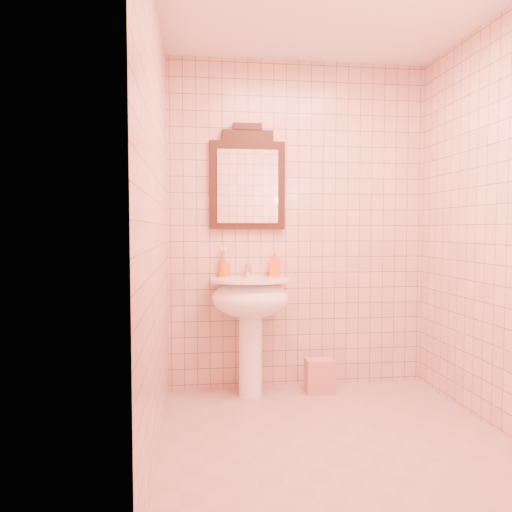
{
  "coord_description": "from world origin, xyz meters",
  "views": [
    {
      "loc": [
        -0.8,
        -2.69,
        1.22
      ],
      "look_at": [
        -0.4,
        0.55,
        1.04
      ],
      "focal_mm": 35.0,
      "sensor_mm": 36.0,
      "label": 1
    }
  ],
  "objects": [
    {
      "name": "back_wall",
      "position": [
        0.0,
        1.1,
        1.25
      ],
      "size": [
        2.0,
        0.02,
        2.5
      ],
      "primitive_type": "cube",
      "color": "tan",
      "rests_on": "floor"
    },
    {
      "name": "pedestal_sink",
      "position": [
        -0.4,
        0.87,
        0.66
      ],
      "size": [
        0.58,
        0.58,
        0.86
      ],
      "color": "white",
      "rests_on": "floor"
    },
    {
      "name": "soap_dispenser",
      "position": [
        -0.19,
        1.04,
        0.95
      ],
      "size": [
        0.1,
        0.1,
        0.18
      ],
      "primitive_type": "imported",
      "rotation": [
        0.0,
        0.0,
        -0.2
      ],
      "color": "orange",
      "rests_on": "pedestal_sink"
    },
    {
      "name": "toothbrush_cup",
      "position": [
        -0.58,
        1.05,
        0.92
      ],
      "size": [
        0.09,
        0.09,
        0.2
      ],
      "rotation": [
        0.0,
        0.0,
        -0.1
      ],
      "color": "#D65E12",
      "rests_on": "pedestal_sink"
    },
    {
      "name": "faucet",
      "position": [
        -0.4,
        1.01,
        0.92
      ],
      "size": [
        0.04,
        0.16,
        0.11
      ],
      "color": "white",
      "rests_on": "pedestal_sink"
    },
    {
      "name": "mirror",
      "position": [
        -0.4,
        1.07,
        1.59
      ],
      "size": [
        0.57,
        0.06,
        0.79
      ],
      "color": "black",
      "rests_on": "back_wall"
    },
    {
      "name": "floor",
      "position": [
        0.0,
        0.0,
        0.0
      ],
      "size": [
        2.2,
        2.2,
        0.0
      ],
      "primitive_type": "plane",
      "color": "tan",
      "rests_on": "ground"
    },
    {
      "name": "towel",
      "position": [
        0.12,
        0.89,
        0.13
      ],
      "size": [
        0.21,
        0.14,
        0.25
      ],
      "primitive_type": "cube",
      "rotation": [
        0.0,
        0.0,
        -0.01
      ],
      "color": "#C17172",
      "rests_on": "floor"
    }
  ]
}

